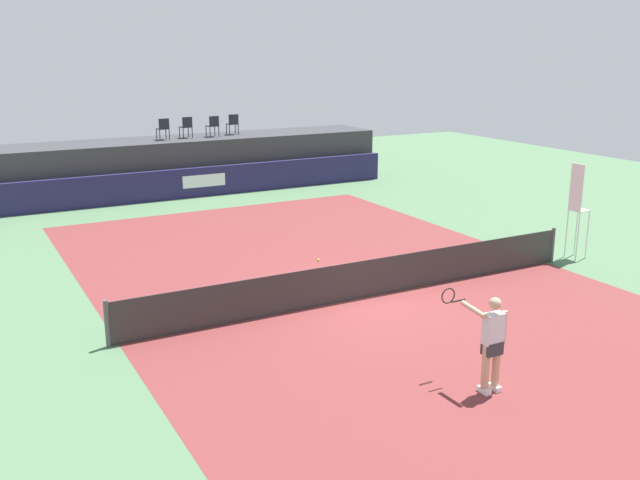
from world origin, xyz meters
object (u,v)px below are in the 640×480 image
(spectator_chair_right, at_px, (233,123))
(net_post_far, at_px, (553,245))
(umpire_chair, at_px, (577,205))
(net_post_near, at_px, (107,324))
(tennis_player, at_px, (491,341))
(spectator_chair_left, at_px, (186,126))
(spectator_chair_center, at_px, (213,125))
(spectator_chair_far_left, at_px, (163,128))
(tennis_ball, at_px, (318,260))

(spectator_chair_right, xyz_separation_m, net_post_far, (3.49, -15.40, -2.19))
(umpire_chair, relative_size, net_post_near, 2.76)
(spectator_chair_right, relative_size, tennis_player, 0.50)
(net_post_far, bearing_deg, spectator_chair_left, 110.44)
(spectator_chair_center, bearing_deg, tennis_player, -96.67)
(spectator_chair_far_left, bearing_deg, spectator_chair_center, 1.24)
(net_post_near, xyz_separation_m, net_post_far, (12.40, 0.00, 0.00))
(spectator_chair_left, relative_size, spectator_chair_center, 1.00)
(spectator_chair_left, height_order, net_post_near, spectator_chair_left)
(spectator_chair_far_left, relative_size, spectator_chair_left, 1.00)
(spectator_chair_far_left, relative_size, umpire_chair, 0.32)
(umpire_chair, xyz_separation_m, net_post_far, (-0.83, 0.00, -1.09))
(spectator_chair_left, bearing_deg, spectator_chair_center, -6.59)
(net_post_far, bearing_deg, spectator_chair_right, 102.77)
(net_post_near, bearing_deg, spectator_chair_far_left, 69.21)
(net_post_far, bearing_deg, tennis_ball, 150.96)
(spectator_chair_left, xyz_separation_m, net_post_near, (-6.74, -15.19, -2.19))
(spectator_chair_left, distance_m, net_post_near, 16.76)
(spectator_chair_right, bearing_deg, umpire_chair, -74.34)
(net_post_near, height_order, net_post_far, same)
(net_post_far, bearing_deg, tennis_player, -143.08)
(spectator_chair_left, height_order, net_post_far, spectator_chair_left)
(net_post_near, distance_m, net_post_far, 12.40)
(spectator_chair_left, height_order, tennis_ball, spectator_chair_left)
(spectator_chair_right, bearing_deg, spectator_chair_left, -174.43)
(spectator_chair_right, height_order, net_post_far, spectator_chair_right)
(spectator_chair_far_left, bearing_deg, net_post_far, -65.93)
(spectator_chair_far_left, bearing_deg, umpire_chair, -63.36)
(spectator_chair_center, bearing_deg, umpire_chair, -70.43)
(spectator_chair_center, relative_size, net_post_near, 0.89)
(tennis_ball, bearing_deg, spectator_chair_far_left, 94.39)
(net_post_near, xyz_separation_m, tennis_player, (5.51, -5.18, 0.46))
(net_post_far, bearing_deg, umpire_chair, -0.26)
(umpire_chair, bearing_deg, tennis_player, -146.16)
(net_post_near, xyz_separation_m, tennis_ball, (6.60, 3.22, -0.46))
(umpire_chair, bearing_deg, spectator_chair_center, 109.57)
(umpire_chair, relative_size, tennis_ball, 40.59)
(spectator_chair_far_left, height_order, net_post_far, spectator_chair_far_left)
(spectator_chair_far_left, xyz_separation_m, spectator_chair_center, (2.18, 0.05, 0.00))
(spectator_chair_right, distance_m, net_post_near, 17.92)
(spectator_chair_center, xyz_separation_m, tennis_ball, (-1.27, -11.84, -2.66))
(spectator_chair_right, relative_size, tennis_ball, 13.06)
(umpire_chair, bearing_deg, net_post_near, 179.98)
(spectator_chair_left, relative_size, net_post_near, 0.89)
(net_post_near, bearing_deg, spectator_chair_right, 59.94)
(spectator_chair_far_left, relative_size, spectator_chair_right, 1.00)
(umpire_chair, distance_m, tennis_ball, 7.53)
(spectator_chair_center, relative_size, spectator_chair_right, 1.00)
(spectator_chair_left, bearing_deg, net_post_near, -113.93)
(tennis_player, height_order, tennis_ball, tennis_player)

